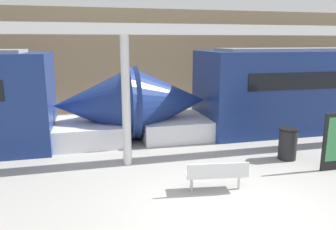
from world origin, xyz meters
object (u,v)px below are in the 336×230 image
at_px(train_left, 328,90).
at_px(trash_bin, 288,144).
at_px(bench_near, 217,173).
at_px(support_column_near, 126,102).

bearing_deg(train_left, trash_bin, -140.65).
distance_m(bench_near, support_column_near, 3.21).
height_order(bench_near, trash_bin, trash_bin).
distance_m(bench_near, trash_bin, 3.27).
bearing_deg(bench_near, train_left, 42.30).
distance_m(trash_bin, support_column_near, 4.93).
xyz_separation_m(bench_near, support_column_near, (-1.80, 2.28, 1.36)).
bearing_deg(train_left, support_column_near, -163.78).
relative_size(train_left, bench_near, 11.02).
bearing_deg(trash_bin, support_column_near, 171.06).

